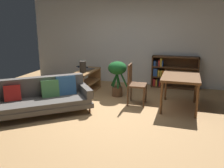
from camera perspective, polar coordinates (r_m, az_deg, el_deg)
ground_plane at (r=5.19m, az=-1.73°, el=-6.87°), size 8.16×8.16×0.00m
back_wall_panel at (r=7.45m, az=5.15°, el=10.41°), size 6.80×0.10×2.70m
fabric_couch at (r=5.31m, az=-16.54°, el=-3.02°), size 2.10×1.95×0.75m
media_console at (r=6.57m, az=-6.21°, el=0.50°), size 0.40×1.25×0.62m
open_laptop at (r=6.72m, az=-6.27°, el=3.77°), size 0.47×0.40×0.09m
desk_speaker at (r=6.29m, az=-7.05°, el=4.15°), size 0.17×0.17×0.30m
potted_floor_plant at (r=6.14m, az=1.30°, el=2.74°), size 0.55×0.49×0.93m
dining_table at (r=5.47m, az=16.27°, el=1.02°), size 0.81×1.11×0.76m
dining_chair_near at (r=5.58m, az=5.40°, el=0.49°), size 0.42×0.45×0.97m
bookshelf at (r=7.23m, az=14.11°, el=2.83°), size 1.34×0.30×0.95m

